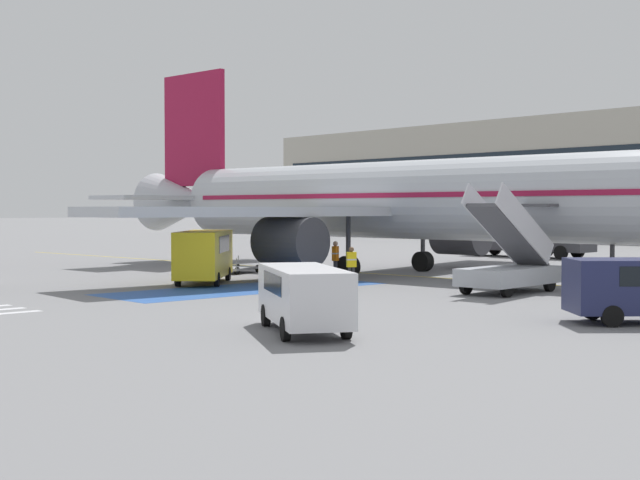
% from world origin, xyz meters
% --- Properties ---
extents(ground_plane, '(600.00, 600.00, 0.00)m').
position_xyz_m(ground_plane, '(0.00, 0.00, 0.00)').
color(ground_plane, slate).
extents(apron_leadline_yellow, '(74.37, 5.86, 0.01)m').
position_xyz_m(apron_leadline_yellow, '(1.14, 0.30, 0.00)').
color(apron_leadline_yellow, gold).
rests_on(apron_leadline_yellow, ground_plane).
extents(apron_stand_patch_blue, '(4.56, 12.88, 0.01)m').
position_xyz_m(apron_stand_patch_blue, '(1.14, -10.32, 0.00)').
color(apron_stand_patch_blue, '#2856A8').
rests_on(apron_stand_patch_blue, ground_plane).
extents(airliner, '(41.16, 32.62, 12.07)m').
position_xyz_m(airliner, '(0.47, 0.25, 3.88)').
color(airliner, '#B7BCC4').
rests_on(airliner, ground_plane).
extents(boarding_stairs_forward, '(2.56, 5.36, 4.45)m').
position_xyz_m(boarding_stairs_forward, '(9.87, -3.60, 1.05)').
color(boarding_stairs_forward, '#ADB2BA').
rests_on(boarding_stairs_forward, ground_plane).
extents(fuel_tanker, '(9.57, 3.18, 3.54)m').
position_xyz_m(fuel_tanker, '(-5.01, 19.79, 1.79)').
color(fuel_tanker, '#38383D').
rests_on(fuel_tanker, ground_plane).
extents(service_van_1, '(5.17, 3.98, 1.80)m').
position_xyz_m(service_van_1, '(12.88, -17.51, 1.10)').
color(service_van_1, silver).
rests_on(service_van_1, ground_plane).
extents(service_van_2, '(5.20, 5.21, 2.41)m').
position_xyz_m(service_van_2, '(-2.38, -10.06, 1.43)').
color(service_van_2, yellow).
rests_on(service_van_2, ground_plane).
extents(baggage_cart, '(2.32, 2.96, 0.87)m').
position_xyz_m(baggage_cart, '(-6.56, -4.92, 0.26)').
color(baggage_cart, gray).
rests_on(baggage_cart, ground_plane).
extents(ground_crew_0, '(0.41, 0.49, 1.74)m').
position_xyz_m(ground_crew_0, '(3.26, -6.11, 1.01)').
color(ground_crew_0, '#2D2D33').
rests_on(ground_crew_0, ground_plane).
extents(ground_crew_1, '(0.48, 0.46, 1.68)m').
position_xyz_m(ground_crew_1, '(-4.34, -3.21, 0.96)').
color(ground_crew_1, '#191E38').
rests_on(ground_crew_1, ground_plane).
extents(ground_crew_2, '(0.47, 0.32, 1.69)m').
position_xyz_m(ground_crew_2, '(-9.00, -4.27, 0.97)').
color(ground_crew_2, '#191E38').
rests_on(ground_crew_2, ground_plane).
extents(ground_crew_3, '(0.40, 0.49, 1.85)m').
position_xyz_m(ground_crew_3, '(-0.12, -3.86, 1.07)').
color(ground_crew_3, '#2D2D33').
rests_on(ground_crew_3, ground_plane).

